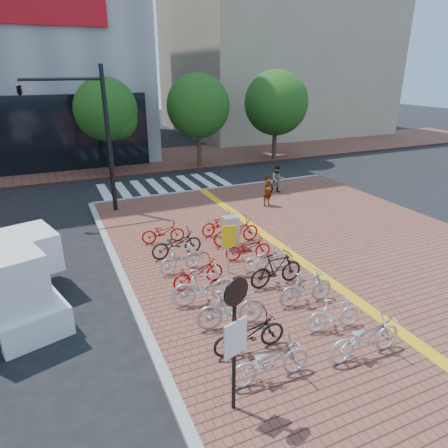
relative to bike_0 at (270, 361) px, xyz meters
name	(u,v)px	position (x,y,z in m)	size (l,w,h in m)	color
ground	(286,309)	(1.94, 2.39, -0.65)	(120.00, 120.00, 0.00)	black
kerb_north	(217,189)	(4.94, 14.39, -0.57)	(14.00, 0.25, 0.15)	gray
far_sidewalk	(132,162)	(1.94, 23.39, -0.57)	(70.00, 8.00, 0.15)	brown
building_beige	(272,43)	(19.94, 34.39, 8.35)	(20.00, 18.00, 18.00)	gray
crosswalk	(166,186)	(2.44, 16.39, -0.64)	(7.50, 4.00, 0.01)	silver
street_trees	(213,107)	(6.99, 19.85, 3.45)	(16.20, 4.60, 6.35)	#38281E
bike_0	(270,361)	(0.00, 0.00, 0.00)	(0.66, 1.89, 1.00)	#B8B8BD
bike_1	(249,333)	(0.04, 1.04, -0.01)	(0.64, 1.85, 0.97)	black
bike_2	(231,308)	(0.05, 2.11, 0.06)	(0.53, 1.86, 1.12)	#B4B4B9
bike_3	(204,286)	(-0.19, 3.40, 0.08)	(0.54, 1.91, 1.15)	silver
bike_4	(198,273)	(0.01, 4.43, -0.04)	(0.61, 1.75, 0.92)	#B70D0F
bike_5	(181,258)	(-0.18, 5.57, -0.03)	(0.44, 1.57, 0.94)	silver
bike_6	(177,244)	(0.05, 6.73, -0.01)	(0.65, 1.88, 0.99)	black
bike_7	(163,232)	(-0.05, 8.11, -0.06)	(0.58, 1.65, 0.87)	#B20D0C
bike_8	(365,337)	(2.41, -0.24, 0.03)	(0.70, 2.01, 1.05)	silver
bike_9	(334,314)	(2.43, 0.90, -0.03)	(0.44, 1.55, 0.93)	white
bike_10	(306,287)	(2.49, 2.22, 0.02)	(0.49, 1.72, 1.04)	#A7A7AC
bike_11	(276,269)	(2.26, 3.49, 0.05)	(0.52, 1.83, 1.10)	black
bike_12	(266,258)	(2.46, 4.51, -0.08)	(0.56, 1.59, 0.84)	silver
bike_13	(248,248)	(2.29, 5.46, -0.06)	(0.58, 1.66, 0.87)	#AE100C
bike_14	(236,231)	(2.49, 6.86, 0.02)	(0.68, 1.96, 1.03)	#A81E0C
bike_15	(221,223)	(2.35, 7.98, -0.03)	(0.62, 1.79, 0.94)	red
pedestrian_a	(268,191)	(5.93, 10.41, 0.27)	(0.56, 0.37, 1.53)	gray
pedestrian_b	(277,179)	(7.52, 12.13, 0.25)	(0.73, 0.57, 1.49)	#464A58
utility_box	(230,232)	(2.11, 6.59, 0.13)	(0.58, 0.42, 1.26)	silver
yellow_sign	(229,241)	(1.22, 4.80, 0.68)	(0.46, 0.16, 1.70)	#B7B7BC
notice_sign	(235,330)	(-1.06, -0.43, 1.38)	(0.54, 0.21, 2.99)	black
traffic_light_pole	(69,115)	(-2.59, 12.85, 4.03)	(3.52, 1.36, 6.56)	black
box_truck	(13,280)	(-5.09, 5.28, 0.45)	(2.81, 4.34, 2.33)	white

